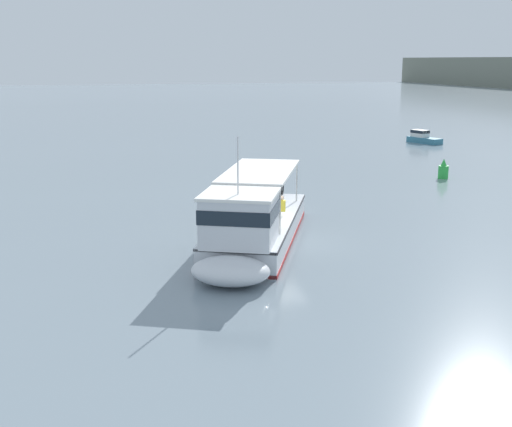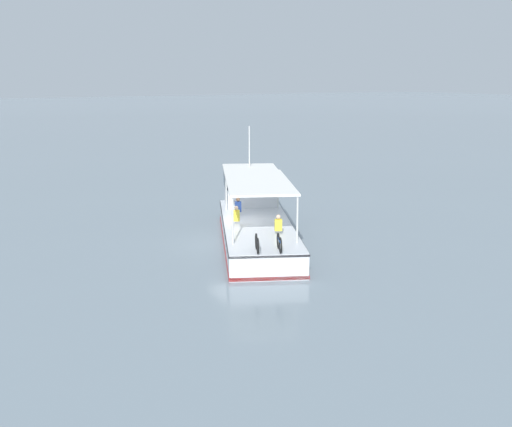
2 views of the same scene
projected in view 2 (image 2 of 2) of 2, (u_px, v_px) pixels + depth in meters
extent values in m
plane|color=gray|center=(238.00, 243.00, 29.62)|extent=(400.00, 400.00, 0.00)
cube|color=silver|center=(257.00, 233.00, 29.21)|extent=(11.16, 7.38, 1.10)
ellipsoid|color=silver|center=(247.00, 206.00, 35.23)|extent=(3.22, 3.59, 1.01)
cube|color=red|center=(257.00, 242.00, 29.32)|extent=(11.17, 7.42, 0.16)
cube|color=#2D2D33|center=(257.00, 224.00, 29.11)|extent=(11.18, 7.44, 0.10)
cube|color=silver|center=(250.00, 186.00, 33.15)|extent=(3.49, 3.55, 1.90)
cube|color=#19232D|center=(250.00, 180.00, 33.07)|extent=(3.56, 3.63, 0.56)
cube|color=white|center=(250.00, 168.00, 32.92)|extent=(3.70, 3.76, 0.12)
cube|color=white|center=(258.00, 182.00, 28.19)|extent=(7.32, 5.45, 0.10)
cylinder|color=silver|center=(226.00, 191.00, 31.47)|extent=(0.08, 0.08, 2.00)
cylinder|color=silver|center=(278.00, 191.00, 31.70)|extent=(0.08, 0.08, 2.00)
cylinder|color=silver|center=(233.00, 221.00, 25.16)|extent=(0.08, 0.08, 2.00)
cylinder|color=silver|center=(297.00, 219.00, 25.39)|extent=(0.08, 0.08, 2.00)
cylinder|color=silver|center=(249.00, 146.00, 32.95)|extent=(0.06, 0.06, 2.20)
sphere|color=white|center=(284.00, 218.00, 32.68)|extent=(0.36, 0.36, 0.36)
sphere|color=white|center=(293.00, 233.00, 29.48)|extent=(0.36, 0.36, 0.36)
sphere|color=white|center=(304.00, 251.00, 26.47)|extent=(0.36, 0.36, 0.36)
torus|color=black|center=(256.00, 241.00, 24.56)|extent=(0.63, 0.33, 0.66)
torus|color=black|center=(258.00, 246.00, 23.88)|extent=(0.63, 0.33, 0.66)
cylinder|color=#232328|center=(257.00, 241.00, 24.19)|extent=(0.66, 0.34, 0.06)
torus|color=black|center=(278.00, 241.00, 24.64)|extent=(0.63, 0.33, 0.66)
torus|color=black|center=(280.00, 246.00, 23.96)|extent=(0.63, 0.33, 0.66)
cylinder|color=#1E478C|center=(279.00, 240.00, 24.27)|extent=(0.66, 0.34, 0.06)
cube|color=yellow|center=(278.00, 225.00, 26.70)|extent=(0.33, 0.38, 0.52)
sphere|color=beige|center=(278.00, 217.00, 26.62)|extent=(0.20, 0.20, 0.20)
cube|color=yellow|center=(236.00, 216.00, 28.46)|extent=(0.33, 0.38, 0.52)
sphere|color=beige|center=(236.00, 208.00, 28.38)|extent=(0.20, 0.20, 0.20)
cube|color=#2D4CA5|center=(238.00, 207.00, 30.39)|extent=(0.33, 0.38, 0.52)
sphere|color=#9E7051|center=(238.00, 199.00, 30.30)|extent=(0.20, 0.20, 0.20)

